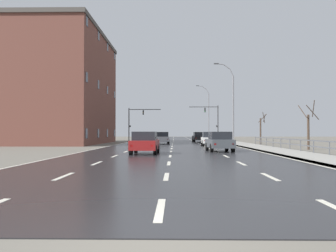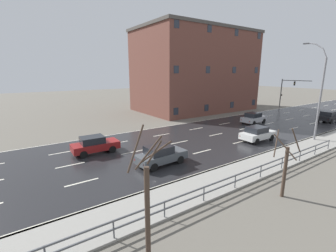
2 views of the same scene
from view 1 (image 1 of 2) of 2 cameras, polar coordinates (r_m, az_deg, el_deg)
ground_plane at (r=53.33m, az=0.73°, el=-2.67°), size 160.00×160.00×0.12m
road_asphalt_strip at (r=65.32m, az=0.79°, el=-2.29°), size 14.00×120.00×0.03m
sidewalk_right at (r=65.83m, az=8.15°, el=-2.23°), size 3.00×120.00×0.12m
guardrail at (r=28.89m, az=20.39°, el=-2.53°), size 0.07×34.45×1.00m
street_lamp_midground at (r=47.47m, az=9.71°, el=3.26°), size 2.50×0.24×10.24m
street_lamp_distant at (r=81.07m, az=6.09°, el=1.99°), size 2.80×0.24×11.68m
traffic_signal_right at (r=66.33m, az=6.84°, el=1.28°), size 5.15×0.36×6.26m
traffic_signal_left at (r=66.98m, az=-5.03°, el=1.09°), size 5.76×0.36×5.85m
car_far_left at (r=26.13m, az=-3.54°, el=-2.54°), size 1.91×4.14×1.57m
car_mid_centre at (r=29.77m, az=7.87°, el=-2.34°), size 1.99×4.18×1.57m
car_near_right at (r=41.80m, az=6.40°, el=-1.94°), size 1.90×4.13×1.57m
car_distant at (r=48.71m, az=-0.91°, el=-1.81°), size 2.01×4.19×1.57m
car_near_left at (r=59.12m, az=4.72°, el=-1.66°), size 2.00×4.19×1.57m
brick_building at (r=53.19m, az=-17.11°, el=5.46°), size 13.88×21.81×14.86m
bare_tree_mid at (r=34.84m, az=20.64°, el=-0.37°), size 1.61×1.25×4.31m
bare_tree_far at (r=48.96m, az=13.99°, el=-0.50°), size 0.93×1.53×4.09m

